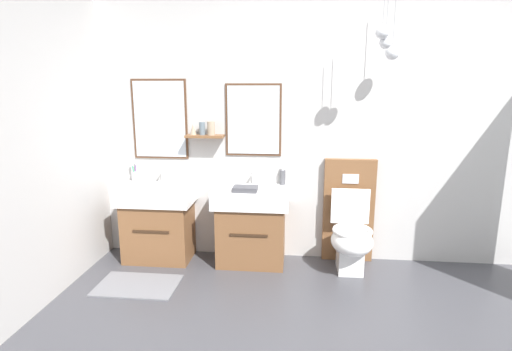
% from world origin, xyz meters
% --- Properties ---
extents(wall_back, '(5.20, 0.66, 2.51)m').
position_xyz_m(wall_back, '(-0.02, 1.72, 1.26)').
color(wall_back, '#B7B5B2').
rests_on(wall_back, ground).
extents(bath_mat, '(0.68, 0.44, 0.01)m').
position_xyz_m(bath_mat, '(-1.90, 0.88, 0.01)').
color(bath_mat, slate).
rests_on(bath_mat, ground).
extents(vanity_sink_left, '(0.70, 0.47, 0.74)m').
position_xyz_m(vanity_sink_left, '(-1.90, 1.46, 0.39)').
color(vanity_sink_left, brown).
rests_on(vanity_sink_left, ground).
extents(tap_on_left_sink, '(0.03, 0.13, 0.11)m').
position_xyz_m(tap_on_left_sink, '(-1.90, 1.63, 0.81)').
color(tap_on_left_sink, silver).
rests_on(tap_on_left_sink, vanity_sink_left).
extents(vanity_sink_right, '(0.70, 0.47, 0.74)m').
position_xyz_m(vanity_sink_right, '(-0.99, 1.46, 0.39)').
color(vanity_sink_right, brown).
rests_on(vanity_sink_right, ground).
extents(tap_on_right_sink, '(0.03, 0.13, 0.11)m').
position_xyz_m(tap_on_right_sink, '(-0.99, 1.63, 0.81)').
color(tap_on_right_sink, silver).
rests_on(tap_on_right_sink, vanity_sink_right).
extents(toilet, '(0.48, 0.63, 1.00)m').
position_xyz_m(toilet, '(-0.07, 1.46, 0.38)').
color(toilet, brown).
rests_on(toilet, ground).
extents(toothbrush_cup, '(0.07, 0.07, 0.21)m').
position_xyz_m(toothbrush_cup, '(-2.17, 1.62, 0.80)').
color(toothbrush_cup, silver).
rests_on(toothbrush_cup, vanity_sink_left).
extents(soap_dispenser, '(0.06, 0.06, 0.17)m').
position_xyz_m(soap_dispenser, '(-0.71, 1.63, 0.81)').
color(soap_dispenser, '#4C4C51').
rests_on(soap_dispenser, vanity_sink_right).
extents(folded_hand_towel, '(0.22, 0.16, 0.04)m').
position_xyz_m(folded_hand_towel, '(-1.03, 1.33, 0.76)').
color(folded_hand_towel, '#47474C').
rests_on(folded_hand_towel, vanity_sink_right).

